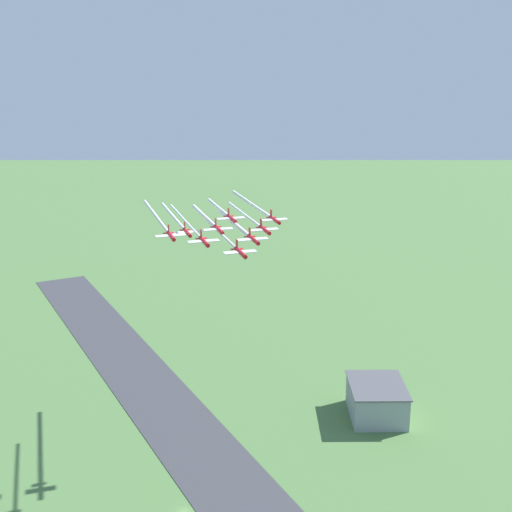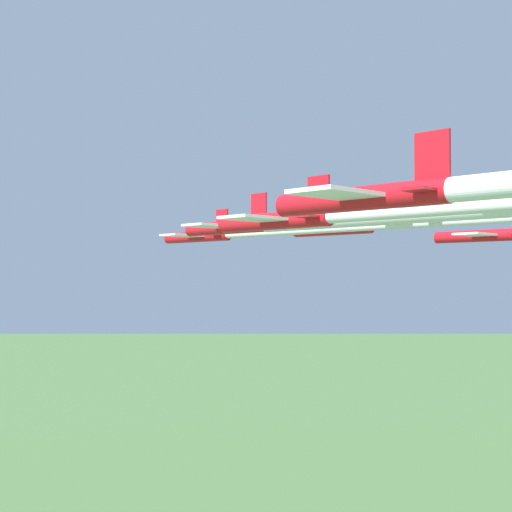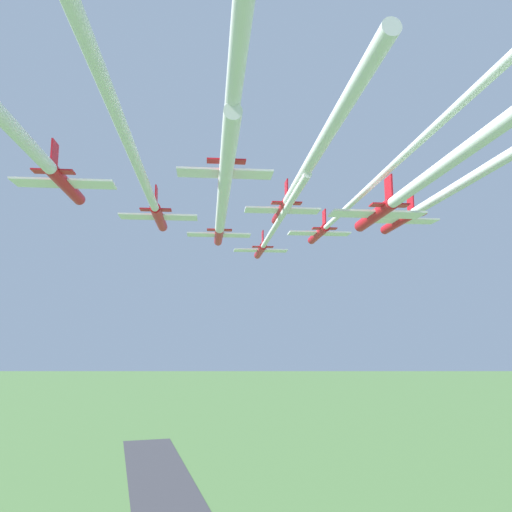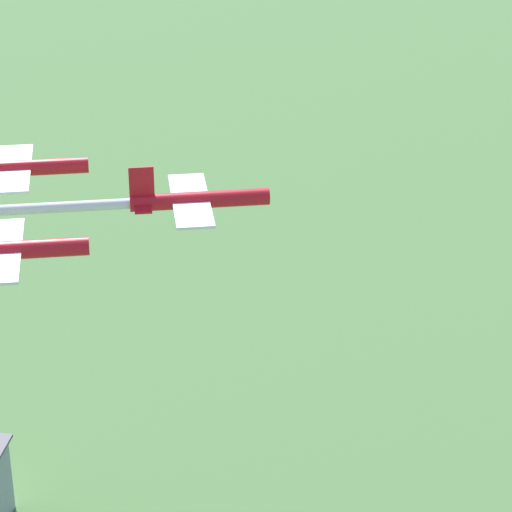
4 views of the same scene
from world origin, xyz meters
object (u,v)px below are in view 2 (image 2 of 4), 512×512
(jet_0, at_px, (199,236))
(jet_5, at_px, (485,235))
(jet_7, at_px, (506,193))
(jet_1, at_px, (229,227))
(jet_2, at_px, (335,229))
(jet_4, at_px, (400,216))
(jet_6, at_px, (365,197))
(jet_3, at_px, (277,220))

(jet_0, distance_m, jet_5, 31.55)
(jet_0, distance_m, jet_7, 41.57)
(jet_1, relative_size, jet_7, 1.00)
(jet_1, bearing_deg, jet_7, -90.00)
(jet_2, xyz_separation_m, jet_5, (10.87, 11.43, -0.90))
(jet_4, height_order, jet_5, jet_4)
(jet_0, relative_size, jet_1, 1.00)
(jet_1, xyz_separation_m, jet_2, (-4.40, 15.38, 0.55))
(jet_2, relative_size, jet_7, 1.00)
(jet_1, height_order, jet_2, jet_2)
(jet_0, bearing_deg, jet_4, -90.00)
(jet_2, bearing_deg, jet_6, -139.64)
(jet_2, distance_m, jet_6, 42.00)
(jet_3, bearing_deg, jet_4, 0.00)
(jet_0, height_order, jet_2, jet_2)
(jet_6, bearing_deg, jet_4, 29.54)
(jet_1, relative_size, jet_6, 1.00)
(jet_4, bearing_deg, jet_2, 59.53)
(jet_1, height_order, jet_3, jet_1)
(jet_5, bearing_deg, jet_3, 180.00)
(jet_5, bearing_deg, jet_7, -150.46)
(jet_0, relative_size, jet_5, 1.00)
(jet_4, bearing_deg, jet_3, -180.00)
(jet_0, relative_size, jet_6, 1.00)
(jet_4, height_order, jet_7, jet_7)
(jet_1, relative_size, jet_4, 1.00)
(jet_0, bearing_deg, jet_3, -120.47)
(jet_1, distance_m, jet_5, 27.58)
(jet_0, distance_m, jet_3, 31.55)
(jet_1, height_order, jet_5, jet_1)
(jet_0, height_order, jet_3, jet_0)
(jet_0, xyz_separation_m, jet_2, (10.87, 11.43, 0.57))
(jet_2, xyz_separation_m, jet_3, (19.67, -19.32, -1.13))
(jet_2, bearing_deg, jet_7, -120.47)
(jet_5, xyz_separation_m, jet_7, (19.67, -19.32, 1.29))
(jet_5, relative_size, jet_7, 1.00)
(jet_4, distance_m, jet_7, 15.77)
(jet_6, relative_size, jet_7, 1.00)
(jet_6, bearing_deg, jet_5, 18.78)
(jet_4, relative_size, jet_5, 1.00)
(jet_5, height_order, jet_7, jet_7)
(jet_3, bearing_deg, jet_7, -59.53)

